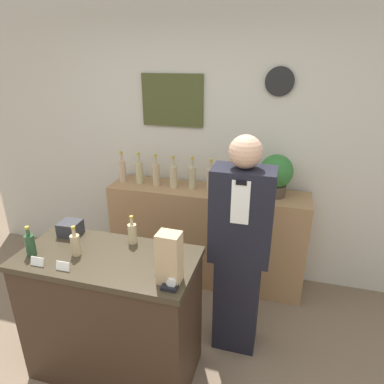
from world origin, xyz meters
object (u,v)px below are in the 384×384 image
Objects in this scene: shopkeeper at (240,251)px; potted_plant at (276,174)px; paper_bag at (169,258)px; tape_dispenser at (170,286)px.

shopkeeper is 4.47× the size of potted_plant.
potted_plant is at bearing 76.62° from shopkeeper.
paper_bag is at bearing -116.92° from shopkeeper.
shopkeeper is 0.75m from paper_bag.
paper_bag is 3.47× the size of tape_dispenser.
shopkeeper reaches higher than paper_bag.
tape_dispenser is (-0.48, -1.49, -0.21)m from potted_plant.
shopkeeper is 5.46× the size of paper_bag.
potted_plant is at bearing 70.36° from paper_bag.
shopkeeper is 0.89m from potted_plant.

